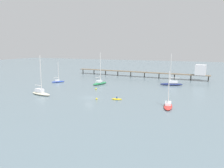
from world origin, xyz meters
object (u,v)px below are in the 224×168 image
sailboat_red (168,105)px  dinghy_yellow (117,99)px  sailboat_green (100,83)px  sailboat_blue (58,81)px  sailboat_navy (172,83)px  sailboat_cream (41,92)px  mooring_buoy_inner (96,89)px  mooring_buoy_mid (97,99)px  pier (171,71)px

sailboat_red → dinghy_yellow: (-15.65, 2.82, -0.39)m
sailboat_red → sailboat_green: bearing=141.4°
sailboat_blue → sailboat_navy: bearing=13.5°
sailboat_cream → mooring_buoy_inner: size_ratio=23.18×
sailboat_cream → sailboat_navy: (37.24, 36.05, -0.02)m
sailboat_cream → mooring_buoy_mid: 20.19m
dinghy_yellow → mooring_buoy_inner: bearing=137.1°
sailboat_green → sailboat_red: bearing=-38.6°
pier → mooring_buoy_inner: bearing=-119.1°
sailboat_red → mooring_buoy_mid: size_ratio=16.76×
sailboat_red → mooring_buoy_inner: (-28.81, 15.05, -0.31)m
pier → sailboat_blue: bearing=-146.1°
pier → mooring_buoy_mid: 55.85m
sailboat_blue → sailboat_cream: size_ratio=0.71×
sailboat_blue → sailboat_green: 19.82m
pier → sailboat_cream: bearing=-122.0°
sailboat_green → mooring_buoy_inner: (3.75, -10.94, -0.52)m
sailboat_cream → dinghy_yellow: 25.94m
sailboat_blue → mooring_buoy_inner: size_ratio=16.42×
pier → sailboat_blue: (-45.22, -30.35, -3.42)m
dinghy_yellow → mooring_buoy_mid: 6.09m
mooring_buoy_mid → mooring_buoy_inner: bearing=117.3°
sailboat_red → sailboat_navy: size_ratio=0.74×
sailboat_green → mooring_buoy_inner: 11.57m
sailboat_green → sailboat_navy: sailboat_green is taller
mooring_buoy_mid → mooring_buoy_inner: (-7.61, 14.76, -0.00)m
sailboat_navy → mooring_buoy_mid: sailboat_navy is taller
pier → sailboat_navy: size_ratio=5.51×
sailboat_red → dinghy_yellow: sailboat_red is taller
sailboat_blue → mooring_buoy_inner: 25.04m
sailboat_navy → mooring_buoy_inner: bearing=-140.5°
sailboat_blue → sailboat_navy: sailboat_navy is taller
sailboat_cream → mooring_buoy_inner: bearing=51.4°
sailboat_red → mooring_buoy_inner: 32.50m
sailboat_cream → sailboat_green: 28.07m
sailboat_green → sailboat_cream: bearing=-108.3°
sailboat_navy → dinghy_yellow: (-11.54, -32.56, -0.67)m
sailboat_blue → sailboat_cream: 26.82m
pier → sailboat_cream: sailboat_cream is taller
sailboat_navy → dinghy_yellow: 34.55m
sailboat_blue → sailboat_cream: sailboat_cream is taller
sailboat_green → sailboat_navy: 29.95m
pier → sailboat_navy: 19.29m
sailboat_green → sailboat_navy: bearing=18.3°
dinghy_yellow → mooring_buoy_mid: size_ratio=5.86×
sailboat_red → pier: bearing=97.4°
pier → sailboat_red: size_ratio=7.41×
dinghy_yellow → sailboat_blue: bearing=150.1°
pier → sailboat_green: sailboat_green is taller
sailboat_cream → sailboat_blue: bearing=114.0°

